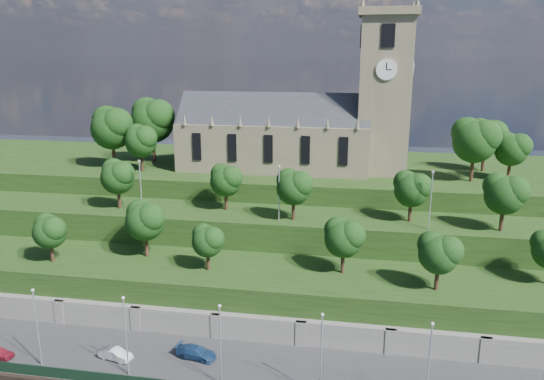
# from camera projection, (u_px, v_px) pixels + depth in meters

# --- Properties ---
(promenade) EXTENTS (160.00, 12.00, 2.00)m
(promenade) POSITION_uv_depth(u_px,v_px,m) (248.00, 375.00, 56.89)
(promenade) COLOR #2D2D30
(promenade) RESTS_ON ground
(retaining_wall) EXTENTS (160.00, 2.10, 5.00)m
(retaining_wall) POSITION_uv_depth(u_px,v_px,m) (259.00, 334.00, 62.20)
(retaining_wall) COLOR slate
(retaining_wall) RESTS_ON ground
(embankment_lower) EXTENTS (160.00, 12.00, 8.00)m
(embankment_lower) POSITION_uv_depth(u_px,v_px,m) (269.00, 300.00, 67.56)
(embankment_lower) COLOR #1C3712
(embankment_lower) RESTS_ON ground
(embankment_upper) EXTENTS (160.00, 10.00, 12.00)m
(embankment_upper) POSITION_uv_depth(u_px,v_px,m) (282.00, 254.00, 77.54)
(embankment_upper) COLOR #1C3712
(embankment_upper) RESTS_ON ground
(hilltop) EXTENTS (160.00, 32.00, 15.00)m
(hilltop) POSITION_uv_depth(u_px,v_px,m) (300.00, 204.00, 97.16)
(hilltop) COLOR #1C3712
(hilltop) RESTS_ON ground
(church) EXTENTS (38.60, 12.35, 27.60)m
(church) POSITION_uv_depth(u_px,v_px,m) (303.00, 126.00, 89.40)
(church) COLOR #6B614B
(church) RESTS_ON hilltop
(trees_lower) EXTENTS (66.37, 8.88, 7.70)m
(trees_lower) POSITION_uv_depth(u_px,v_px,m) (278.00, 235.00, 65.40)
(trees_lower) COLOR black
(trees_lower) RESTS_ON embankment_lower
(trees_upper) EXTENTS (59.18, 7.84, 7.62)m
(trees_upper) POSITION_uv_depth(u_px,v_px,m) (309.00, 184.00, 73.26)
(trees_upper) COLOR black
(trees_upper) RESTS_ON embankment_upper
(trees_hilltop) EXTENTS (72.39, 15.64, 11.66)m
(trees_hilltop) POSITION_uv_depth(u_px,v_px,m) (265.00, 130.00, 89.48)
(trees_hilltop) COLOR black
(trees_hilltop) RESTS_ON hilltop
(lamp_posts_promenade) EXTENTS (60.36, 0.36, 8.90)m
(lamp_posts_promenade) POSITION_uv_depth(u_px,v_px,m) (220.00, 340.00, 52.36)
(lamp_posts_promenade) COLOR #B2B2B7
(lamp_posts_promenade) RESTS_ON promenade
(lamp_posts_upper) EXTENTS (40.36, 0.36, 7.87)m
(lamp_posts_upper) POSITION_uv_depth(u_px,v_px,m) (279.00, 189.00, 72.01)
(lamp_posts_upper) COLOR #B2B2B7
(lamp_posts_upper) RESTS_ON embankment_upper
(car_middle) EXTENTS (3.99, 2.05, 1.25)m
(car_middle) POSITION_uv_depth(u_px,v_px,m) (116.00, 354.00, 57.89)
(car_middle) COLOR silver
(car_middle) RESTS_ON promenade
(car_right) EXTENTS (4.84, 2.66, 1.33)m
(car_right) POSITION_uv_depth(u_px,v_px,m) (196.00, 352.00, 58.17)
(car_right) COLOR navy
(car_right) RESTS_ON promenade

